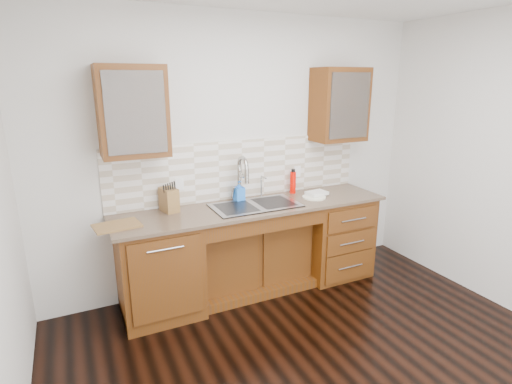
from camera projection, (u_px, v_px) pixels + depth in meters
name	position (u px, v px, depth m)	size (l,w,h in m)	color
wall_back	(239.00, 154.00, 4.06)	(4.00, 0.10, 2.70)	silver
base_cabinet_left	(159.00, 268.00, 3.60)	(0.70, 0.62, 0.88)	#593014
base_cabinet_center	(251.00, 254.00, 4.09)	(1.20, 0.44, 0.70)	#593014
base_cabinet_right	(332.00, 234.00, 4.38)	(0.70, 0.62, 0.88)	#593014
countertop	(255.00, 207.00, 3.85)	(2.70, 0.65, 0.03)	#84705B
backsplash	(242.00, 169.00, 4.04)	(2.70, 0.02, 0.59)	beige
sink	(256.00, 214.00, 3.86)	(0.84, 0.46, 0.19)	#9E9EA5
faucet	(239.00, 181.00, 3.95)	(0.04, 0.04, 0.40)	#999993
filter_tap	(261.00, 186.00, 4.09)	(0.02, 0.02, 0.24)	#999993
upper_cabinet_left	(132.00, 112.00, 3.30)	(0.55, 0.34, 0.75)	#593014
upper_cabinet_right	(339.00, 105.00, 4.17)	(0.55, 0.34, 0.75)	#593014
outlet_left	(180.00, 184.00, 3.79)	(0.08, 0.01, 0.12)	white
outlet_right	(297.00, 171.00, 4.32)	(0.08, 0.01, 0.12)	white
soap_bottle	(239.00, 191.00, 3.97)	(0.09, 0.10, 0.21)	#277BF3
water_bottle	(293.00, 182.00, 4.24)	(0.06, 0.06, 0.23)	#EB0A00
plate	(314.00, 197.00, 4.09)	(0.24, 0.24, 0.01)	white
dish_towel	(317.00, 193.00, 4.15)	(0.21, 0.15, 0.03)	white
knife_block	(169.00, 200.00, 3.65)	(0.12, 0.20, 0.22)	#8F6648
cutting_board	(117.00, 226.00, 3.29)	(0.36, 0.25, 0.02)	#A8804E
cup_left_a	(118.00, 118.00, 3.27)	(0.13, 0.13, 0.10)	silver
cup_left_b	(139.00, 117.00, 3.34)	(0.11, 0.11, 0.10)	white
cup_right_a	(330.00, 110.00, 4.13)	(0.12, 0.12, 0.10)	white
cup_right_b	(350.00, 109.00, 4.24)	(0.11, 0.11, 0.10)	white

